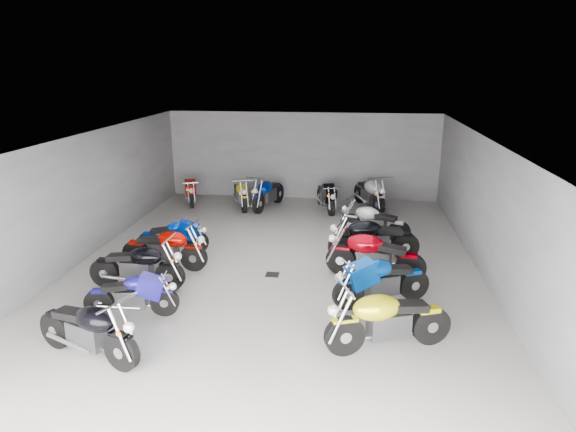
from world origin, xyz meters
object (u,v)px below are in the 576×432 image
(motorcycle_back_e, at_px, (370,193))
(motorcycle_back_c, at_px, (268,193))
(motorcycle_left_a, at_px, (88,330))
(drain_grate, at_px, (272,275))
(motorcycle_right_f, at_px, (374,222))
(motorcycle_left_d, at_px, (165,248))
(motorcycle_back_d, at_px, (326,196))
(motorcycle_right_c, at_px, (381,281))
(motorcycle_back_b, at_px, (241,194))
(motorcycle_left_b, at_px, (132,295))
(motorcycle_right_d, at_px, (374,256))
(motorcycle_right_b, at_px, (387,320))
(motorcycle_right_e, at_px, (373,239))
(motorcycle_left_e, at_px, (174,237))
(motorcycle_back_a, at_px, (190,190))
(motorcycle_left_c, at_px, (138,266))

(motorcycle_back_e, bearing_deg, motorcycle_back_c, -16.49)
(motorcycle_left_a, distance_m, motorcycle_back_e, 11.40)
(drain_grate, relative_size, motorcycle_right_f, 0.16)
(motorcycle_left_d, distance_m, motorcycle_back_d, 6.85)
(motorcycle_right_c, height_order, motorcycle_back_b, motorcycle_right_c)
(motorcycle_back_c, bearing_deg, motorcycle_back_d, -163.72)
(motorcycle_left_b, xyz_separation_m, motorcycle_left_d, (-0.22, 2.48, 0.07))
(motorcycle_back_b, relative_size, motorcycle_back_e, 0.89)
(motorcycle_right_d, bearing_deg, motorcycle_back_d, 26.38)
(motorcycle_right_b, bearing_deg, motorcycle_right_e, -19.04)
(motorcycle_left_d, distance_m, motorcycle_right_b, 6.07)
(motorcycle_right_d, bearing_deg, motorcycle_left_b, 129.82)
(motorcycle_back_d, height_order, motorcycle_back_e, motorcycle_back_e)
(motorcycle_left_e, distance_m, motorcycle_back_c, 5.04)
(drain_grate, bearing_deg, motorcycle_left_e, 157.56)
(motorcycle_back_a, bearing_deg, drain_grate, 101.67)
(motorcycle_left_b, relative_size, motorcycle_right_b, 0.84)
(drain_grate, height_order, motorcycle_back_b, motorcycle_back_b)
(motorcycle_right_f, distance_m, motorcycle_back_a, 7.23)
(motorcycle_left_b, distance_m, motorcycle_back_c, 8.40)
(motorcycle_left_a, relative_size, motorcycle_back_b, 1.09)
(motorcycle_right_c, xyz_separation_m, motorcycle_right_e, (-0.08, 2.57, 0.04))
(drain_grate, relative_size, motorcycle_left_b, 0.17)
(motorcycle_right_e, bearing_deg, motorcycle_left_b, 117.26)
(motorcycle_left_b, distance_m, motorcycle_back_a, 8.73)
(drain_grate, distance_m, motorcycle_back_e, 6.72)
(motorcycle_right_b, xyz_separation_m, motorcycle_back_e, (-0.04, 9.29, -0.00))
(motorcycle_back_a, bearing_deg, motorcycle_right_d, 115.27)
(motorcycle_left_c, xyz_separation_m, motorcycle_back_e, (5.36, 7.36, 0.03))
(motorcycle_left_a, xyz_separation_m, motorcycle_left_c, (-0.31, 2.86, -0.01))
(motorcycle_left_a, height_order, motorcycle_left_c, motorcycle_left_a)
(motorcycle_left_c, xyz_separation_m, motorcycle_left_d, (0.20, 1.21, -0.00))
(motorcycle_left_a, height_order, motorcycle_left_d, motorcycle_left_a)
(motorcycle_right_b, height_order, motorcycle_right_c, motorcycle_right_b)
(motorcycle_back_e, bearing_deg, motorcycle_back_d, -8.46)
(motorcycle_back_b, bearing_deg, motorcycle_back_e, 163.96)
(motorcycle_left_c, bearing_deg, motorcycle_left_d, 171.86)
(motorcycle_left_b, xyz_separation_m, motorcycle_back_d, (3.45, 8.27, 0.05))
(motorcycle_right_d, bearing_deg, motorcycle_left_a, 142.14)
(motorcycle_left_a, bearing_deg, drain_grate, 168.06)
(motorcycle_right_c, distance_m, motorcycle_back_c, 7.98)
(drain_grate, distance_m, motorcycle_left_e, 3.11)
(motorcycle_left_a, xyz_separation_m, motorcycle_left_d, (-0.12, 4.08, -0.01))
(motorcycle_right_e, bearing_deg, motorcycle_back_d, 7.41)
(motorcycle_left_e, distance_m, motorcycle_right_b, 6.84)
(drain_grate, distance_m, motorcycle_left_c, 3.13)
(motorcycle_back_a, bearing_deg, motorcycle_left_c, 77.56)
(motorcycle_back_b, height_order, motorcycle_back_e, motorcycle_back_e)
(motorcycle_back_e, bearing_deg, motorcycle_right_f, 68.32)
(motorcycle_back_b, bearing_deg, motorcycle_left_c, 62.02)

